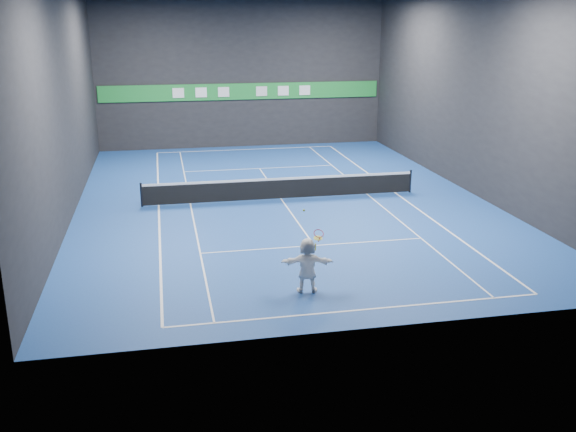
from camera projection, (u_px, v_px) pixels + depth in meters
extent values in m
plane|color=navy|center=(281.00, 199.00, 29.21)|extent=(26.00, 26.00, 0.00)
cube|color=black|center=(242.00, 75.00, 40.07)|extent=(18.00, 0.10, 9.00)
cube|color=black|center=(380.00, 162.00, 15.70)|extent=(18.00, 0.10, 9.00)
cube|color=black|center=(65.00, 105.00, 26.19)|extent=(0.10, 26.00, 9.00)
cube|color=black|center=(472.00, 95.00, 29.58)|extent=(0.10, 26.00, 9.00)
cube|color=white|center=(360.00, 310.00, 18.06)|extent=(10.98, 0.08, 0.01)
cube|color=white|center=(246.00, 149.00, 40.35)|extent=(10.98, 0.08, 0.01)
cube|color=white|center=(159.00, 206.00, 28.17)|extent=(0.08, 23.78, 0.01)
cube|color=white|center=(395.00, 193.00, 30.24)|extent=(0.08, 23.78, 0.01)
cube|color=white|center=(190.00, 204.00, 28.43)|extent=(0.06, 23.78, 0.01)
cube|color=white|center=(367.00, 194.00, 29.98)|extent=(0.06, 23.78, 0.01)
cube|color=white|center=(314.00, 246.00, 23.21)|extent=(8.23, 0.06, 0.01)
cube|color=white|center=(259.00, 168.00, 35.20)|extent=(8.23, 0.06, 0.01)
cube|color=white|center=(281.00, 199.00, 29.20)|extent=(0.06, 12.80, 0.01)
imported|color=white|center=(307.00, 265.00, 19.05)|extent=(1.63, 0.76, 1.69)
sphere|color=#EAF629|center=(304.00, 210.00, 18.78)|extent=(0.07, 0.07, 0.07)
cylinder|color=black|center=(141.00, 195.00, 27.88)|extent=(0.10, 0.10, 1.07)
cylinder|color=black|center=(410.00, 181.00, 30.22)|extent=(0.10, 0.10, 1.07)
cube|color=black|center=(281.00, 189.00, 29.07)|extent=(12.40, 0.03, 0.86)
cube|color=white|center=(281.00, 179.00, 28.93)|extent=(12.40, 0.04, 0.10)
cube|color=#1E8933|center=(243.00, 91.00, 40.30)|extent=(17.64, 0.06, 1.00)
cube|color=white|center=(178.00, 93.00, 39.49)|extent=(0.70, 0.04, 0.60)
cube|color=white|center=(201.00, 92.00, 39.76)|extent=(0.70, 0.04, 0.60)
cube|color=white|center=(224.00, 92.00, 40.02)|extent=(0.70, 0.04, 0.60)
cube|color=silver|center=(262.00, 91.00, 40.47)|extent=(0.70, 0.04, 0.60)
cube|color=white|center=(283.00, 91.00, 40.74)|extent=(0.70, 0.04, 0.60)
cube|color=white|center=(305.00, 90.00, 41.00)|extent=(0.70, 0.04, 0.60)
torus|color=#B3131D|center=(319.00, 233.00, 18.88)|extent=(0.42, 0.36, 0.26)
cylinder|color=#BDC545|center=(318.00, 238.00, 18.92)|extent=(0.37, 0.36, 0.10)
cylinder|color=#B11216|center=(319.00, 240.00, 18.95)|extent=(0.05, 0.15, 0.16)
cylinder|color=yellow|center=(315.00, 247.00, 18.97)|extent=(0.06, 0.13, 0.26)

